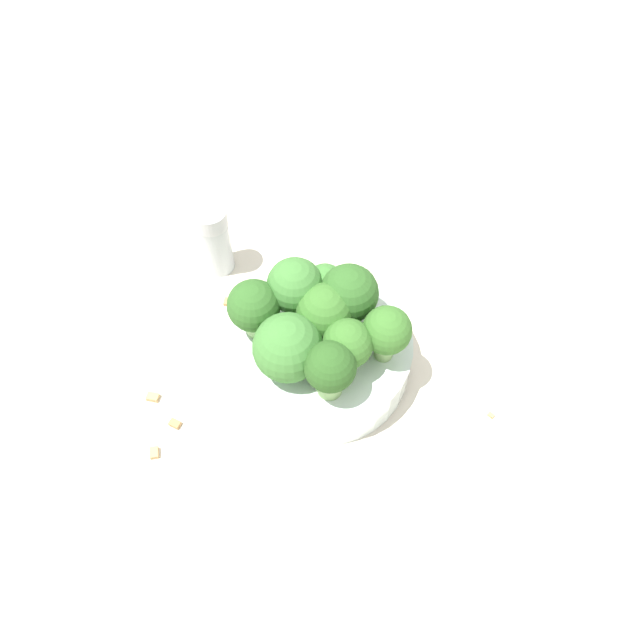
% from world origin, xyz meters
% --- Properties ---
extents(ground_plane, '(3.00, 3.00, 0.00)m').
position_xyz_m(ground_plane, '(0.00, 0.00, 0.00)').
color(ground_plane, beige).
extents(bowl, '(0.15, 0.15, 0.04)m').
position_xyz_m(bowl, '(0.00, 0.00, 0.02)').
color(bowl, silver).
rests_on(bowl, ground_plane).
extents(broccoli_floret_0, '(0.05, 0.05, 0.06)m').
position_xyz_m(broccoli_floret_0, '(-0.00, 0.01, 0.07)').
color(broccoli_floret_0, '#8EB770').
rests_on(broccoli_floret_0, bowl).
extents(broccoli_floret_1, '(0.04, 0.04, 0.06)m').
position_xyz_m(broccoli_floret_1, '(0.05, 0.02, 0.07)').
color(broccoli_floret_1, '#84AD66').
rests_on(broccoli_floret_1, bowl).
extents(broccoli_floret_2, '(0.05, 0.05, 0.06)m').
position_xyz_m(broccoli_floret_2, '(-0.01, -0.03, 0.07)').
color(broccoli_floret_2, '#7A9E5B').
rests_on(broccoli_floret_2, bowl).
extents(broccoli_floret_3, '(0.04, 0.04, 0.06)m').
position_xyz_m(broccoli_floret_3, '(0.03, -0.03, 0.07)').
color(broccoli_floret_3, '#84AD66').
rests_on(broccoli_floret_3, bowl).
extents(broccoli_floret_4, '(0.04, 0.04, 0.05)m').
position_xyz_m(broccoli_floret_4, '(0.03, -0.01, 0.07)').
color(broccoli_floret_4, '#8EB770').
rests_on(broccoli_floret_4, bowl).
extents(broccoli_floret_5, '(0.05, 0.05, 0.06)m').
position_xyz_m(broccoli_floret_5, '(0.01, 0.03, 0.07)').
color(broccoli_floret_5, '#7A9E5B').
rests_on(broccoli_floret_5, bowl).
extents(broccoli_floret_6, '(0.05, 0.05, 0.06)m').
position_xyz_m(broccoli_floret_6, '(-0.03, 0.01, 0.08)').
color(broccoli_floret_6, '#8EB770').
rests_on(broccoli_floret_6, bowl).
extents(broccoli_floret_7, '(0.04, 0.04, 0.06)m').
position_xyz_m(broccoli_floret_7, '(-0.05, -0.02, 0.07)').
color(broccoli_floret_7, '#8EB770').
rests_on(broccoli_floret_7, bowl).
extents(broccoli_floret_8, '(0.03, 0.03, 0.05)m').
position_xyz_m(broccoli_floret_8, '(-0.02, 0.03, 0.07)').
color(broccoli_floret_8, '#8EB770').
rests_on(broccoli_floret_8, bowl).
extents(pepper_shaker, '(0.03, 0.03, 0.08)m').
position_xyz_m(pepper_shaker, '(-0.14, 0.04, 0.04)').
color(pepper_shaker, '#B2B7BC').
rests_on(pepper_shaker, ground_plane).
extents(almond_crumb_0, '(0.01, 0.01, 0.01)m').
position_xyz_m(almond_crumb_0, '(-0.11, 0.01, 0.00)').
color(almond_crumb_0, '#AD7F4C').
rests_on(almond_crumb_0, ground_plane).
extents(almond_crumb_1, '(0.01, 0.01, 0.01)m').
position_xyz_m(almond_crumb_1, '(-0.07, -0.11, 0.00)').
color(almond_crumb_1, '#AD7F4C').
rests_on(almond_crumb_1, ground_plane).
extents(almond_crumb_2, '(0.01, 0.01, 0.01)m').
position_xyz_m(almond_crumb_2, '(-0.07, -0.14, 0.00)').
color(almond_crumb_2, tan).
rests_on(almond_crumb_2, ground_plane).
extents(almond_crumb_3, '(0.01, 0.00, 0.01)m').
position_xyz_m(almond_crumb_3, '(0.15, 0.04, 0.00)').
color(almond_crumb_3, tan).
rests_on(almond_crumb_3, ground_plane).
extents(almond_crumb_4, '(0.01, 0.01, 0.01)m').
position_xyz_m(almond_crumb_4, '(-0.10, -0.10, 0.00)').
color(almond_crumb_4, tan).
rests_on(almond_crumb_4, ground_plane).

